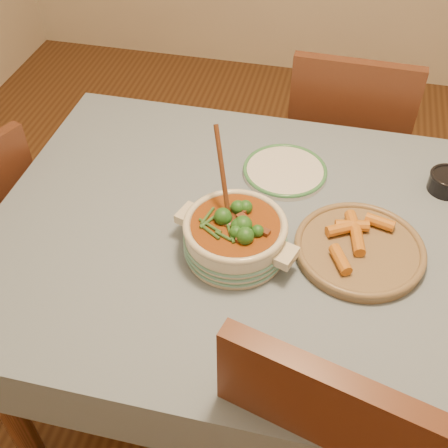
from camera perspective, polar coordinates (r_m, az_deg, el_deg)
name	(u,v)px	position (r m, az deg, el deg)	size (l,w,h in m)	color
floor	(283,388)	(2.08, 6.05, -16.21)	(4.50, 4.50, 0.00)	#4B2A15
dining_table	(302,263)	(1.54, 7.88, -3.95)	(1.68, 1.08, 0.76)	brown
stew_casserole	(235,234)	(1.38, 1.13, -1.04)	(0.33, 0.31, 0.30)	beige
white_plate	(285,171)	(1.66, 6.21, 5.39)	(0.27, 0.27, 0.02)	silver
condiment_bowl	(448,181)	(1.70, 21.77, 4.07)	(0.13, 0.13, 0.06)	black
fried_plate	(360,248)	(1.45, 13.63, -2.34)	(0.39, 0.39, 0.06)	#7E6245
chair_far	(345,142)	(2.23, 12.22, 8.11)	(0.44, 0.44, 0.92)	#5B2E1B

